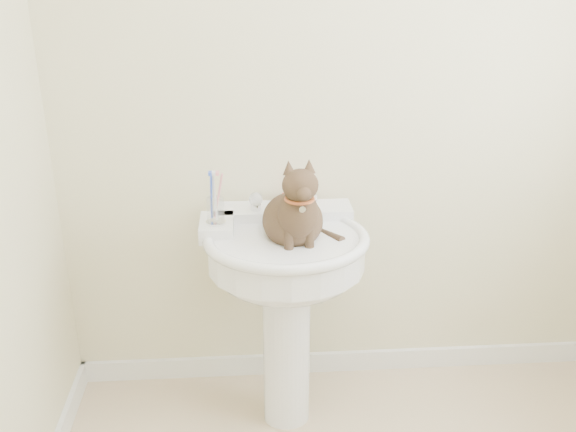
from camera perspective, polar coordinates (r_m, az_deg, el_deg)
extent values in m
cube|color=white|center=(2.85, 4.73, -12.73)|extent=(2.20, 0.02, 0.09)
cylinder|color=white|center=(2.44, -0.13, -11.90)|extent=(0.17, 0.17, 0.62)
cylinder|color=white|center=(2.23, -0.14, -3.30)|extent=(0.55, 0.55, 0.12)
ellipsoid|color=white|center=(2.26, -0.14, -4.65)|extent=(0.50, 0.44, 0.20)
torus|color=white|center=(2.21, -0.14, -2.03)|extent=(0.58, 0.58, 0.04)
cube|color=white|center=(2.38, -0.46, 0.23)|extent=(0.51, 0.14, 0.05)
cube|color=white|center=(2.27, -6.35, -1.02)|extent=(0.12, 0.18, 0.05)
cylinder|color=silver|center=(2.33, -0.40, 0.97)|extent=(0.05, 0.05, 0.05)
cylinder|color=silver|center=(2.27, -0.33, 1.21)|extent=(0.04, 0.04, 0.14)
sphere|color=white|center=(2.33, -3.13, 1.54)|extent=(0.06, 0.06, 0.06)
sphere|color=white|center=(2.35, 2.24, 1.68)|extent=(0.06, 0.06, 0.06)
cube|color=red|center=(2.41, 0.64, 1.56)|extent=(0.09, 0.06, 0.03)
cylinder|color=silver|center=(2.24, -6.41, -0.54)|extent=(0.07, 0.07, 0.01)
cylinder|color=white|center=(2.22, -6.46, 0.55)|extent=(0.06, 0.06, 0.09)
cylinder|color=blue|center=(2.20, -6.83, 1.74)|extent=(0.01, 0.01, 0.17)
cylinder|color=silver|center=(2.20, -6.52, 1.75)|extent=(0.01, 0.01, 0.17)
cylinder|color=pink|center=(2.20, -6.20, 1.76)|extent=(0.01, 0.01, 0.17)
ellipsoid|color=#4C3724|center=(2.20, 0.48, -0.39)|extent=(0.21, 0.24, 0.19)
ellipsoid|color=#4C3724|center=(2.10, 0.67, 0.21)|extent=(0.14, 0.13, 0.17)
ellipsoid|color=#4C3724|center=(2.03, 0.75, 2.74)|extent=(0.12, 0.11, 0.11)
cone|color=#4C3724|center=(2.03, -0.22, 4.37)|extent=(0.04, 0.04, 0.05)
cone|color=#4C3724|center=(2.04, 1.64, 4.41)|extent=(0.04, 0.04, 0.05)
cylinder|color=#4C3724|center=(2.26, 3.22, -1.63)|extent=(0.03, 0.03, 0.22)
torus|color=#95421D|center=(2.06, 0.72, 1.53)|extent=(0.10, 0.10, 0.01)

